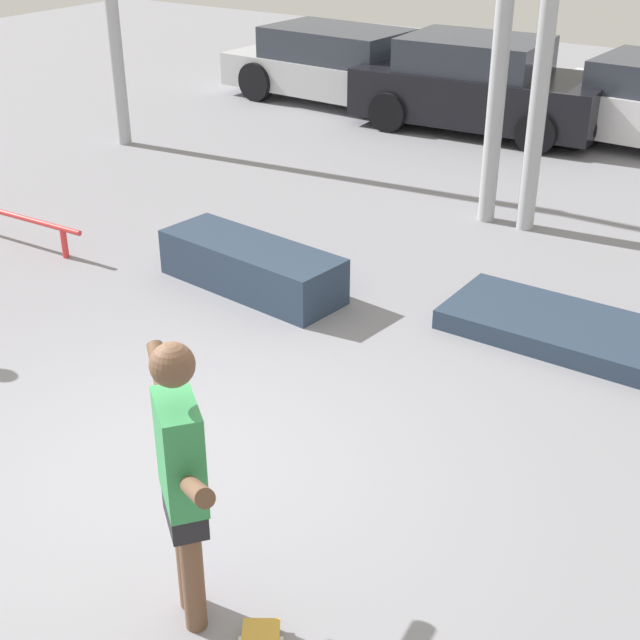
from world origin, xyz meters
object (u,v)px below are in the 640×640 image
grind_box (251,266)px  manual_pad (576,332)px  skateboarder (182,475)px  parked_car_black (480,86)px  parked_car_silver (342,67)px

grind_box → manual_pad: grind_box is taller
skateboarder → grind_box: 4.50m
skateboarder → grind_box: size_ratio=0.89×
manual_pad → parked_car_black: parked_car_black is taller
grind_box → parked_car_silver: (-3.41, 7.18, 0.39)m
parked_car_silver → parked_car_black: size_ratio=1.12×
grind_box → parked_car_black: size_ratio=0.50×
skateboarder → manual_pad: bearing=119.3°
manual_pad → grind_box: bearing=-167.6°
manual_pad → parked_car_silver: size_ratio=0.53×
parked_car_silver → parked_car_black: parked_car_black is taller
grind_box → manual_pad: 3.22m
manual_pad → parked_car_black: size_ratio=0.59×
skateboarder → manual_pad: size_ratio=0.75×
skateboarder → grind_box: skateboarder is taller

